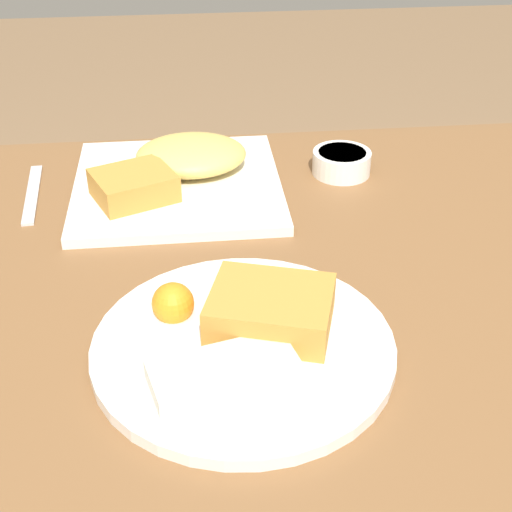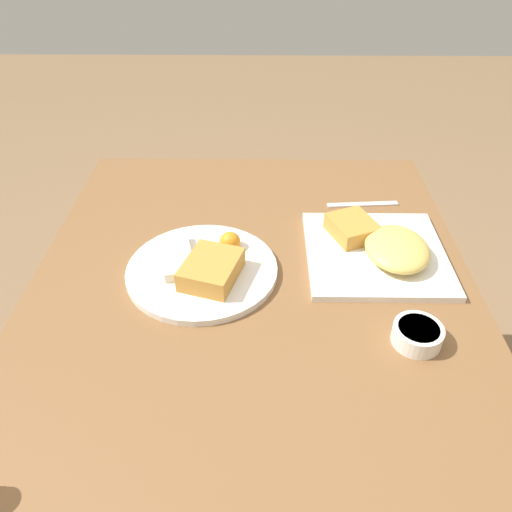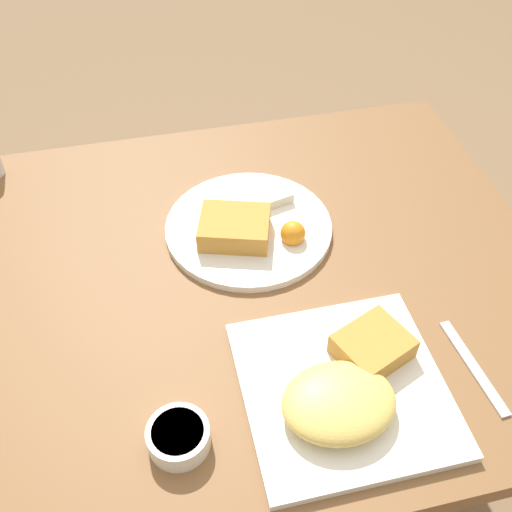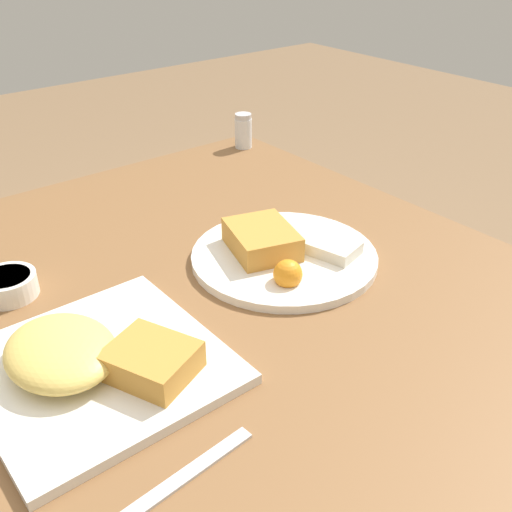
{
  "view_description": "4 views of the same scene",
  "coord_description": "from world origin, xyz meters",
  "px_view_note": "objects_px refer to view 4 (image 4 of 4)",
  "views": [
    {
      "loc": [
        0.06,
        0.64,
        1.17
      ],
      "look_at": [
        -0.01,
        -0.02,
        0.74
      ],
      "focal_mm": 50.0,
      "sensor_mm": 36.0,
      "label": 1
    },
    {
      "loc": [
        -0.75,
        -0.02,
        1.34
      ],
      "look_at": [
        0.04,
        -0.01,
        0.74
      ],
      "focal_mm": 35.0,
      "sensor_mm": 36.0,
      "label": 2
    },
    {
      "loc": [
        -0.14,
        -0.67,
        1.46
      ],
      "look_at": [
        0.01,
        -0.01,
        0.76
      ],
      "focal_mm": 42.0,
      "sensor_mm": 36.0,
      "label": 3
    },
    {
      "loc": [
        0.64,
        -0.46,
        1.2
      ],
      "look_at": [
        0.03,
        0.04,
        0.74
      ],
      "focal_mm": 42.0,
      "sensor_mm": 36.0,
      "label": 4
    }
  ],
  "objects_px": {
    "plate_square_near": "(91,360)",
    "butter_knife": "(185,476)",
    "plate_oval_far": "(282,252)",
    "salt_shaker": "(243,133)",
    "sauce_ramekin": "(8,285)"
  },
  "relations": [
    {
      "from": "plate_square_near",
      "to": "plate_oval_far",
      "type": "height_order",
      "value": "plate_square_near"
    },
    {
      "from": "plate_square_near",
      "to": "salt_shaker",
      "type": "bearing_deg",
      "value": 129.19
    },
    {
      "from": "sauce_ramekin",
      "to": "butter_knife",
      "type": "xyz_separation_m",
      "value": [
        0.44,
        0.02,
        -0.02
      ]
    },
    {
      "from": "plate_square_near",
      "to": "plate_oval_far",
      "type": "distance_m",
      "value": 0.36
    },
    {
      "from": "plate_square_near",
      "to": "sauce_ramekin",
      "type": "bearing_deg",
      "value": -175.36
    },
    {
      "from": "plate_square_near",
      "to": "salt_shaker",
      "type": "xyz_separation_m",
      "value": [
        -0.52,
        0.64,
        0.01
      ]
    },
    {
      "from": "plate_square_near",
      "to": "plate_oval_far",
      "type": "bearing_deg",
      "value": 99.64
    },
    {
      "from": "plate_oval_far",
      "to": "salt_shaker",
      "type": "distance_m",
      "value": 0.54
    },
    {
      "from": "plate_square_near",
      "to": "salt_shaker",
      "type": "distance_m",
      "value": 0.82
    },
    {
      "from": "butter_knife",
      "to": "plate_square_near",
      "type": "bearing_deg",
      "value": 86.19
    },
    {
      "from": "sauce_ramekin",
      "to": "plate_square_near",
      "type": "bearing_deg",
      "value": 4.64
    },
    {
      "from": "plate_oval_far",
      "to": "butter_knife",
      "type": "bearing_deg",
      "value": -53.74
    },
    {
      "from": "sauce_ramekin",
      "to": "salt_shaker",
      "type": "height_order",
      "value": "salt_shaker"
    },
    {
      "from": "sauce_ramekin",
      "to": "salt_shaker",
      "type": "xyz_separation_m",
      "value": [
        -0.28,
        0.66,
        0.02
      ]
    },
    {
      "from": "plate_square_near",
      "to": "butter_knife",
      "type": "xyz_separation_m",
      "value": [
        0.2,
        0.0,
        -0.02
      ]
    }
  ]
}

